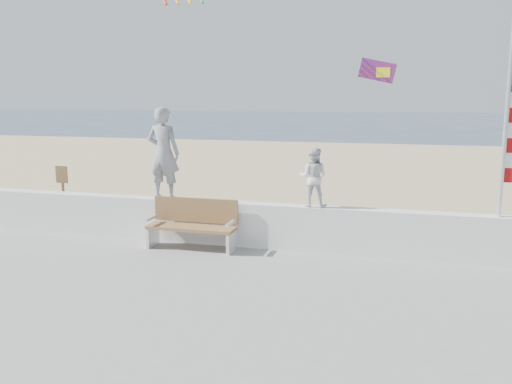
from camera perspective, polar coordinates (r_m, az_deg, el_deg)
ground at (r=9.48m, az=-4.14°, el=-9.86°), size 220.00×220.00×0.00m
sand at (r=17.93m, az=5.54°, el=-0.24°), size 90.00×40.00×0.08m
seawall at (r=11.12m, az=-0.72°, el=-3.43°), size 30.00×0.35×0.90m
adult at (r=11.54m, az=-9.71°, el=4.05°), size 0.72×0.49×1.93m
child at (r=10.64m, az=6.05°, el=1.56°), size 0.58×0.46×1.17m
bench at (r=11.03m, az=-6.67°, el=-3.30°), size 1.80×0.57×1.00m
parafoil_kite at (r=14.48m, az=12.76°, el=12.32°), size 0.96×0.25×0.66m
sign at (r=14.19m, az=-19.66°, el=0.21°), size 0.32×0.07×1.46m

